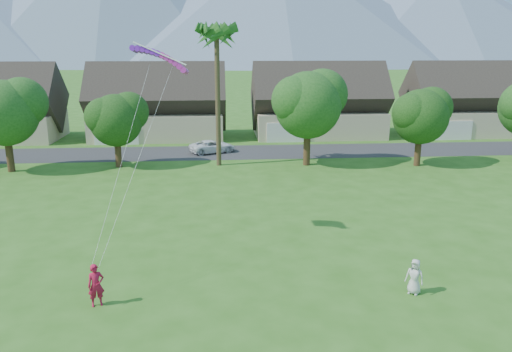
{
  "coord_description": "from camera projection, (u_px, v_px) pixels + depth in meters",
  "views": [
    {
      "loc": [
        -1.96,
        -16.0,
        10.69
      ],
      "look_at": [
        0.0,
        10.0,
        3.8
      ],
      "focal_mm": 35.0,
      "sensor_mm": 36.0,
      "label": 1
    }
  ],
  "objects": [
    {
      "name": "kite_flyer",
      "position": [
        96.0,
        285.0,
        20.87
      ],
      "size": [
        0.79,
        0.66,
        1.86
      ],
      "primitive_type": "imported",
      "rotation": [
        0.0,
        0.0,
        0.37
      ],
      "color": "#AA1333",
      "rests_on": "ground"
    },
    {
      "name": "fan_palm",
      "position": [
        216.0,
        31.0,
        42.62
      ],
      "size": [
        3.0,
        3.0,
        13.8
      ],
      "color": "#4C3D26",
      "rests_on": "ground"
    },
    {
      "name": "ground",
      "position": [
        276.0,
        345.0,
        18.3
      ],
      "size": [
        500.0,
        500.0,
        0.0
      ],
      "primitive_type": "plane",
      "color": "#2D6019",
      "rests_on": "ground"
    },
    {
      "name": "parafoil_kite",
      "position": [
        161.0,
        55.0,
        25.44
      ],
      "size": [
        3.12,
        1.2,
        0.5
      ],
      "rotation": [
        0.0,
        0.0,
        -0.14
      ],
      "color": "purple",
      "rests_on": "ground"
    },
    {
      "name": "mountain_ridge",
      "position": [
        240.0,
        8.0,
        262.28
      ],
      "size": [
        540.0,
        240.0,
        70.0
      ],
      "color": "slate",
      "rests_on": "ground"
    },
    {
      "name": "watcher",
      "position": [
        415.0,
        277.0,
        21.93
      ],
      "size": [
        0.94,
        0.88,
        1.61
      ],
      "primitive_type": "imported",
      "rotation": [
        0.0,
        0.0,
        -0.63
      ],
      "color": "silver",
      "rests_on": "ground"
    },
    {
      "name": "parked_car",
      "position": [
        212.0,
        146.0,
        50.72
      ],
      "size": [
        5.1,
        3.77,
        1.29
      ],
      "primitive_type": "imported",
      "rotation": [
        0.0,
        0.0,
        1.97
      ],
      "color": "white",
      "rests_on": "ground"
    },
    {
      "name": "tree_row",
      "position": [
        228.0,
        113.0,
        43.88
      ],
      "size": [
        62.27,
        6.67,
        8.45
      ],
      "color": "#47301C",
      "rests_on": "ground"
    },
    {
      "name": "houses_row",
      "position": [
        239.0,
        108.0,
        58.91
      ],
      "size": [
        72.75,
        8.19,
        8.86
      ],
      "color": "beige",
      "rests_on": "ground"
    },
    {
      "name": "street",
      "position": [
        238.0,
        152.0,
        51.08
      ],
      "size": [
        90.0,
        7.0,
        0.01
      ],
      "primitive_type": "cube",
      "color": "#2D2D30",
      "rests_on": "ground"
    }
  ]
}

